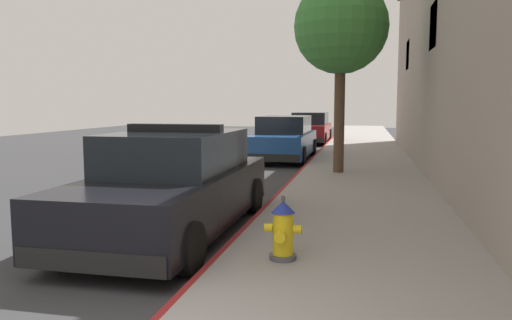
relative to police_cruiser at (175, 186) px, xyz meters
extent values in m
cube|color=#353538|center=(-3.26, 6.03, -0.84)|extent=(31.77, 60.00, 0.20)
cube|color=gray|center=(2.74, 6.03, -0.66)|extent=(3.20, 60.00, 0.16)
cube|color=maroon|center=(1.10, 6.03, -0.66)|extent=(0.08, 60.00, 0.16)
cube|color=black|center=(4.37, 5.65, 3.09)|extent=(0.06, 1.30, 1.10)
cube|color=black|center=(4.37, 12.91, 3.09)|extent=(0.06, 1.30, 1.10)
cube|color=black|center=(0.00, -0.04, -0.16)|extent=(1.84, 4.80, 0.76)
cube|color=black|center=(0.00, 0.11, 0.52)|extent=(1.64, 2.50, 0.60)
cube|color=black|center=(0.00, -2.38, -0.42)|extent=(1.76, 0.16, 0.24)
cube|color=black|center=(0.00, 2.30, -0.42)|extent=(1.76, 0.16, 0.24)
cylinder|color=black|center=(-0.86, 1.66, -0.42)|extent=(0.22, 0.64, 0.64)
cylinder|color=black|center=(0.86, 1.66, -0.42)|extent=(0.22, 0.64, 0.64)
cylinder|color=black|center=(-0.86, -1.74, -0.42)|extent=(0.22, 0.64, 0.64)
cylinder|color=black|center=(0.86, -1.74, -0.42)|extent=(0.22, 0.64, 0.64)
cube|color=black|center=(0.00, 0.06, 0.88)|extent=(1.48, 0.20, 0.12)
cube|color=red|center=(-0.35, 0.06, 0.88)|extent=(0.44, 0.18, 0.11)
cube|color=#1E33E0|center=(0.35, 0.06, 0.88)|extent=(0.44, 0.18, 0.11)
cube|color=navy|center=(0.01, 10.39, -0.16)|extent=(1.84, 4.80, 0.76)
cube|color=black|center=(0.01, 10.54, 0.52)|extent=(1.64, 2.50, 0.60)
cube|color=black|center=(0.01, 8.05, -0.42)|extent=(1.76, 0.16, 0.24)
cube|color=black|center=(0.01, 12.73, -0.42)|extent=(1.76, 0.16, 0.24)
cylinder|color=black|center=(-0.85, 12.09, -0.42)|extent=(0.22, 0.64, 0.64)
cylinder|color=black|center=(0.87, 12.09, -0.42)|extent=(0.22, 0.64, 0.64)
cylinder|color=black|center=(-0.85, 8.69, -0.42)|extent=(0.22, 0.64, 0.64)
cylinder|color=black|center=(0.87, 8.69, -0.42)|extent=(0.22, 0.64, 0.64)
cube|color=maroon|center=(0.09, 18.38, -0.16)|extent=(1.84, 4.80, 0.76)
cube|color=black|center=(0.09, 18.53, 0.52)|extent=(1.64, 2.50, 0.60)
cube|color=black|center=(0.09, 16.04, -0.42)|extent=(1.76, 0.16, 0.24)
cube|color=black|center=(0.09, 20.72, -0.42)|extent=(1.76, 0.16, 0.24)
cylinder|color=black|center=(-0.77, 20.08, -0.42)|extent=(0.22, 0.64, 0.64)
cylinder|color=black|center=(0.95, 20.08, -0.42)|extent=(0.22, 0.64, 0.64)
cylinder|color=black|center=(-0.77, 16.68, -0.42)|extent=(0.22, 0.64, 0.64)
cylinder|color=black|center=(0.95, 16.68, -0.42)|extent=(0.22, 0.64, 0.64)
cylinder|color=#4C4C51|center=(1.90, -1.40, -0.55)|extent=(0.32, 0.32, 0.06)
cylinder|color=yellow|center=(1.90, -1.40, -0.27)|extent=(0.24, 0.24, 0.50)
cone|color=navy|center=(1.90, -1.40, 0.05)|extent=(0.28, 0.28, 0.14)
cylinder|color=#4C4C51|center=(1.90, -1.40, 0.15)|extent=(0.05, 0.05, 0.06)
cylinder|color=yellow|center=(1.73, -1.40, -0.21)|extent=(0.10, 0.10, 0.10)
cylinder|color=yellow|center=(2.07, -1.40, -0.21)|extent=(0.10, 0.10, 0.10)
cylinder|color=yellow|center=(1.90, -1.58, -0.26)|extent=(0.13, 0.12, 0.13)
cylinder|color=brown|center=(2.14, 6.39, 0.90)|extent=(0.28, 0.28, 2.98)
sphere|color=#387A33|center=(2.14, 6.39, 3.26)|extent=(2.47, 2.47, 2.47)
camera|label=1|loc=(2.81, -7.01, 1.24)|focal=34.74mm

